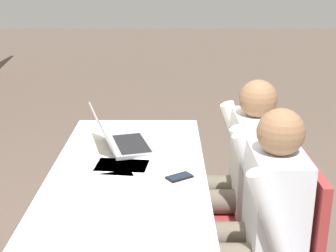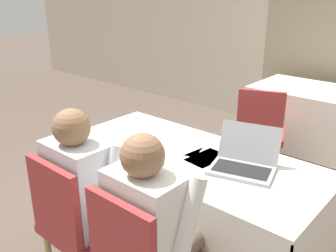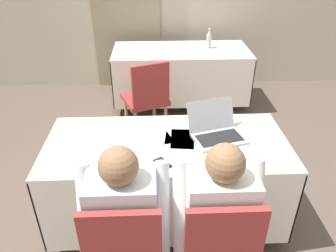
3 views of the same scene
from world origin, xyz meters
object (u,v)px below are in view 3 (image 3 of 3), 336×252
(cell_phone, at_px, (162,163))
(water_bottle, at_px, (209,39))
(chair_near_left, at_px, (126,249))
(person_white_shirt, at_px, (216,212))
(person_checkered_shirt, at_px, (125,215))
(laptop, at_px, (217,132))
(chair_near_right, at_px, (217,246))
(chair_far_spare, at_px, (147,96))

(cell_phone, distance_m, water_bottle, 2.49)
(chair_near_left, xyz_separation_m, person_white_shirt, (0.52, 0.10, 0.16))
(cell_phone, height_order, person_checkered_shirt, person_checkered_shirt)
(cell_phone, bearing_deg, person_checkered_shirt, -156.57)
(laptop, relative_size, chair_near_right, 0.48)
(chair_near_right, bearing_deg, cell_phone, -55.90)
(water_bottle, bearing_deg, cell_phone, -105.25)
(water_bottle, bearing_deg, laptop, -96.97)
(laptop, distance_m, person_white_shirt, 0.66)
(chair_near_right, xyz_separation_m, person_white_shirt, (0.00, 0.10, 0.16))
(laptop, height_order, water_bottle, water_bottle)
(cell_phone, bearing_deg, water_bottle, 41.56)
(chair_far_spare, height_order, person_checkered_shirt, person_checkered_shirt)
(water_bottle, bearing_deg, chair_near_left, -107.14)
(person_checkered_shirt, bearing_deg, laptop, -133.96)
(chair_near_right, height_order, chair_far_spare, same)
(chair_far_spare, relative_size, person_white_shirt, 0.77)
(cell_phone, distance_m, person_white_shirt, 0.46)
(chair_near_left, bearing_deg, cell_phone, -116.76)
(water_bottle, relative_size, chair_near_left, 0.28)
(cell_phone, xyz_separation_m, water_bottle, (0.65, 2.40, 0.11))
(person_white_shirt, bearing_deg, chair_near_left, 11.23)
(chair_near_right, distance_m, person_white_shirt, 0.19)
(chair_near_left, bearing_deg, person_white_shirt, -168.77)
(cell_phone, relative_size, chair_near_right, 0.16)
(water_bottle, height_order, person_white_shirt, person_white_shirt)
(chair_far_spare, xyz_separation_m, person_checkered_shirt, (-0.09, -1.88, 0.16))
(water_bottle, xyz_separation_m, chair_near_right, (-0.36, -2.84, -0.36))
(laptop, bearing_deg, chair_near_left, -145.55)
(person_white_shirt, bearing_deg, chair_near_right, 90.00)
(chair_near_right, bearing_deg, chair_near_left, 0.00)
(water_bottle, xyz_separation_m, person_checkered_shirt, (-0.88, -2.73, -0.20))
(chair_near_left, xyz_separation_m, chair_far_spare, (0.09, 1.98, 0.00))
(water_bottle, height_order, person_checkered_shirt, person_checkered_shirt)
(cell_phone, height_order, chair_near_left, chair_near_left)
(chair_near_left, relative_size, chair_far_spare, 1.00)
(laptop, bearing_deg, cell_phone, -158.21)
(chair_far_spare, distance_m, person_white_shirt, 1.93)
(water_bottle, xyz_separation_m, chair_near_left, (-0.88, -2.84, -0.36))
(chair_far_spare, bearing_deg, person_checkered_shirt, 65.81)
(cell_phone, relative_size, person_checkered_shirt, 0.12)
(laptop, height_order, person_white_shirt, person_white_shirt)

